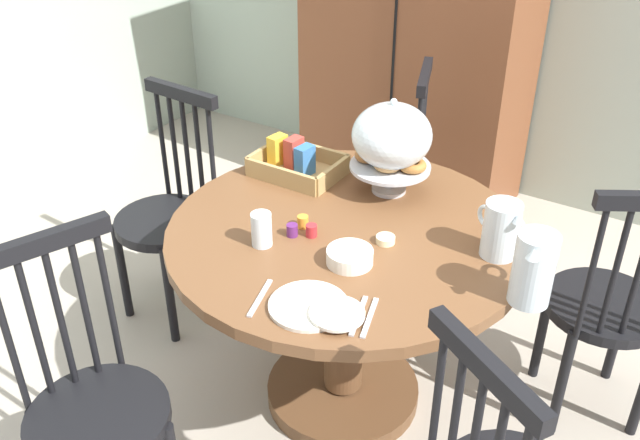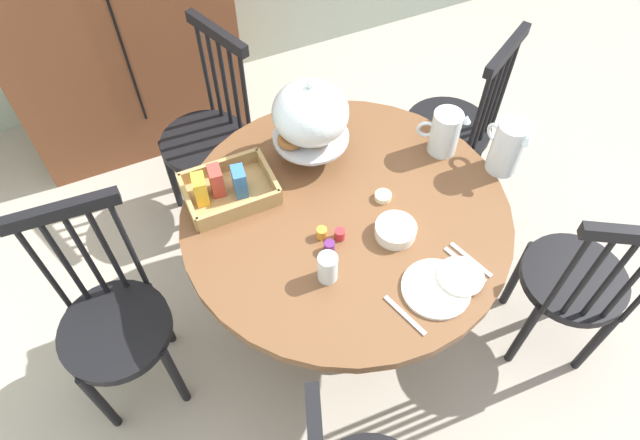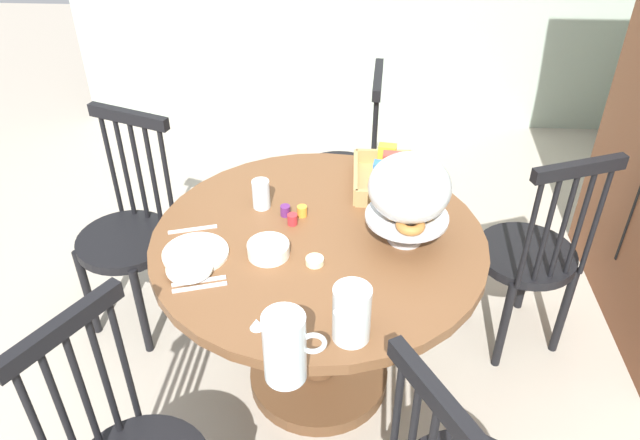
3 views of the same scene
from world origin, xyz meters
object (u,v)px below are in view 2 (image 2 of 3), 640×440
windsor_chair_far_side (575,284)px  cereal_bowl (395,230)px  windsor_chair_by_cabinet (114,324)px  windsor_chair_host_seat (452,130)px  china_plate_small (461,276)px  pastry_stand_with_dome (311,116)px  china_plate_large (436,289)px  drinking_glass (328,268)px  windsor_chair_near_window (209,139)px  butter_dish (383,196)px  milk_pitcher (507,149)px  cereal_basket (226,188)px  orange_juice_pitcher (444,134)px  dining_table (344,246)px

windsor_chair_far_side → cereal_bowl: bearing=153.5°
windsor_chair_by_cabinet → windsor_chair_host_seat: size_ratio=1.00×
china_plate_small → cereal_bowl: size_ratio=1.07×
pastry_stand_with_dome → china_plate_small: bearing=-73.4°
china_plate_large → drinking_glass: 0.35m
windsor_chair_by_cabinet → pastry_stand_with_dome: pastry_stand_with_dome is taller
windsor_chair_near_window → butter_dish: size_ratio=16.25×
windsor_chair_far_side → windsor_chair_host_seat: (0.03, 0.90, 0.00)m
china_plate_small → butter_dish: (-0.06, 0.40, -0.01)m
windsor_chair_host_seat → pastry_stand_with_dome: (-0.77, -0.13, 0.48)m
cereal_bowl → butter_dish: (0.04, 0.16, -0.01)m
pastry_stand_with_dome → milk_pitcher: (0.61, -0.35, -0.10)m
windsor_chair_by_cabinet → cereal_bowl: (0.98, -0.24, 0.31)m
windsor_chair_near_window → cereal_bowl: bearing=-68.9°
cereal_basket → china_plate_small: size_ratio=2.11×
windsor_chair_near_window → milk_pitcher: size_ratio=4.58×
windsor_chair_host_seat → china_plate_small: (-0.57, -0.82, 0.30)m
china_plate_large → china_plate_small: size_ratio=1.47×
china_plate_small → cereal_bowl: cereal_bowl is taller
china_plate_large → china_plate_small: bearing=0.7°
windsor_chair_by_cabinet → cereal_bowl: 1.06m
windsor_chair_host_seat → orange_juice_pitcher: (-0.31, -0.31, 0.37)m
china_plate_large → butter_dish: size_ratio=3.67×
cereal_bowl → milk_pitcher: bearing=11.8°
cereal_bowl → drinking_glass: bearing=-168.3°
cereal_bowl → windsor_chair_near_window: bearing=111.1°
orange_juice_pitcher → cereal_bowl: bearing=-142.0°
windsor_chair_by_cabinet → china_plate_small: bearing=-24.0°
orange_juice_pitcher → cereal_basket: bearing=171.5°
milk_pitcher → china_plate_large: 0.61m
windsor_chair_near_window → drinking_glass: size_ratio=8.86×
windsor_chair_near_window → dining_table: bearing=-71.5°
pastry_stand_with_dome → china_plate_large: 0.73m
drinking_glass → china_plate_large: bearing=-32.4°
dining_table → china_plate_large: bearing=-73.8°
cereal_bowl → windsor_chair_far_side: bearing=-26.5°
windsor_chair_host_seat → pastry_stand_with_dome: size_ratio=2.83×
drinking_glass → butter_dish: size_ratio=1.83×
windsor_chair_by_cabinet → china_plate_small: (1.08, -0.48, 0.30)m
dining_table → china_plate_small: size_ratio=7.73×
cereal_basket → drinking_glass: cereal_basket is taller
windsor_chair_by_cabinet → pastry_stand_with_dome: bearing=13.9°
dining_table → windsor_chair_near_window: 0.88m
windsor_chair_near_window → pastry_stand_with_dome: size_ratio=2.83×
windsor_chair_far_side → milk_pitcher: size_ratio=4.58×
drinking_glass → orange_juice_pitcher: bearing=27.9°
windsor_chair_host_seat → cereal_bowl: 0.94m
pastry_stand_with_dome → cereal_basket: (-0.35, -0.06, -0.16)m
china_plate_large → cereal_bowl: bearing=92.8°
milk_pitcher → china_plate_large: milk_pitcher is taller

